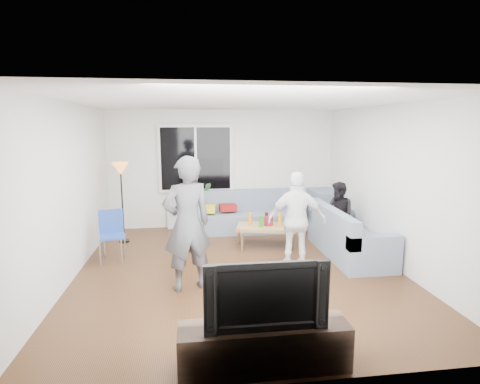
{
  "coord_description": "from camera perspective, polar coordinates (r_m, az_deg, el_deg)",
  "views": [
    {
      "loc": [
        -0.74,
        -5.7,
        2.26
      ],
      "look_at": [
        0.1,
        0.6,
        1.15
      ],
      "focal_mm": 28.48,
      "sensor_mm": 36.0,
      "label": 1
    }
  ],
  "objects": [
    {
      "name": "floor",
      "position": [
        6.19,
        -0.19,
        -11.72
      ],
      "size": [
        5.0,
        5.5,
        0.04
      ],
      "primitive_type": "cube",
      "color": "#56351C",
      "rests_on": "ground"
    },
    {
      "name": "ceiling",
      "position": [
        5.76,
        -0.2,
        13.48
      ],
      "size": [
        5.0,
        5.5,
        0.04
      ],
      "primitive_type": "cube",
      "color": "white",
      "rests_on": "ground"
    },
    {
      "name": "wall_back",
      "position": [
        8.56,
        -2.59,
        3.46
      ],
      "size": [
        5.0,
        0.04,
        2.6
      ],
      "primitive_type": "cube",
      "color": "silver",
      "rests_on": "ground"
    },
    {
      "name": "wall_front",
      "position": [
        3.18,
        6.34,
        -7.79
      ],
      "size": [
        5.0,
        0.04,
        2.6
      ],
      "primitive_type": "cube",
      "color": "silver",
      "rests_on": "ground"
    },
    {
      "name": "wall_left",
      "position": [
        6.05,
        -24.58,
        -0.14
      ],
      "size": [
        0.04,
        5.5,
        2.6
      ],
      "primitive_type": "cube",
      "color": "silver",
      "rests_on": "ground"
    },
    {
      "name": "wall_right",
      "position": [
        6.64,
        21.91,
        0.87
      ],
      "size": [
        0.04,
        5.5,
        2.6
      ],
      "primitive_type": "cube",
      "color": "silver",
      "rests_on": "ground"
    },
    {
      "name": "window_frame",
      "position": [
        8.42,
        -6.64,
        5.01
      ],
      "size": [
        1.62,
        0.06,
        1.47
      ],
      "primitive_type": "cube",
      "color": "white",
      "rests_on": "wall_back"
    },
    {
      "name": "window_glass",
      "position": [
        8.38,
        -6.64,
        4.98
      ],
      "size": [
        1.5,
        0.02,
        1.35
      ],
      "primitive_type": "cube",
      "color": "black",
      "rests_on": "window_frame"
    },
    {
      "name": "window_mullion",
      "position": [
        8.37,
        -6.64,
        4.98
      ],
      "size": [
        0.05,
        0.03,
        1.35
      ],
      "primitive_type": "cube",
      "color": "white",
      "rests_on": "window_frame"
    },
    {
      "name": "radiator",
      "position": [
        8.58,
        -6.47,
        -3.29
      ],
      "size": [
        1.3,
        0.12,
        0.62
      ],
      "primitive_type": "cube",
      "color": "silver",
      "rests_on": "floor"
    },
    {
      "name": "potted_plant",
      "position": [
        8.46,
        -5.06,
        0.06
      ],
      "size": [
        0.24,
        0.2,
        0.4
      ],
      "primitive_type": "imported",
      "rotation": [
        0.0,
        0.0,
        0.1
      ],
      "color": "#276126",
      "rests_on": "radiator"
    },
    {
      "name": "vase",
      "position": [
        8.47,
        -6.95,
        -0.79
      ],
      "size": [
        0.17,
        0.17,
        0.16
      ],
      "primitive_type": "imported",
      "rotation": [
        0.0,
        0.0,
        -0.14
      ],
      "color": "white",
      "rests_on": "radiator"
    },
    {
      "name": "sofa_back_section",
      "position": [
        8.27,
        1.11,
        -2.91
      ],
      "size": [
        2.3,
        0.85,
        0.85
      ],
      "primitive_type": null,
      "color": "slate",
      "rests_on": "floor"
    },
    {
      "name": "sofa_right_section",
      "position": [
        6.98,
        16.09,
        -5.74
      ],
      "size": [
        2.0,
        0.85,
        0.85
      ],
      "primitive_type": null,
      "rotation": [
        0.0,
        0.0,
        1.57
      ],
      "color": "slate",
      "rests_on": "floor"
    },
    {
      "name": "sofa_corner",
      "position": [
        8.75,
        13.29,
        -2.47
      ],
      "size": [
        0.85,
        0.85,
        0.85
      ],
      "primitive_type": "cube",
      "color": "slate",
      "rests_on": "floor"
    },
    {
      "name": "cushion_yellow",
      "position": [
        8.15,
        -5.04,
        -2.53
      ],
      "size": [
        0.42,
        0.37,
        0.14
      ],
      "primitive_type": "cube",
      "rotation": [
        0.0,
        0.0,
        -0.14
      ],
      "color": "yellow",
      "rests_on": "sofa_back_section"
    },
    {
      "name": "cushion_red",
      "position": [
        8.26,
        -1.82,
        -2.33
      ],
      "size": [
        0.38,
        0.32,
        0.13
      ],
      "primitive_type": "cube",
      "rotation": [
        0.0,
        0.0,
        0.06
      ],
      "color": "maroon",
      "rests_on": "sofa_back_section"
    },
    {
      "name": "coffee_table",
      "position": [
        7.27,
        3.97,
        -6.58
      ],
      "size": [
        1.2,
        0.83,
        0.4
      ],
      "primitive_type": "cube",
      "rotation": [
        0.0,
        0.0,
        -0.22
      ],
      "color": "#A0804D",
      "rests_on": "floor"
    },
    {
      "name": "pitcher",
      "position": [
        7.22,
        4.3,
        -4.36
      ],
      "size": [
        0.17,
        0.17,
        0.17
      ],
      "primitive_type": "cylinder",
      "color": "maroon",
      "rests_on": "coffee_table"
    },
    {
      "name": "side_chair",
      "position": [
        6.75,
        -18.59,
        -6.36
      ],
      "size": [
        0.48,
        0.48,
        0.86
      ],
      "primitive_type": null,
      "rotation": [
        0.0,
        0.0,
        0.23
      ],
      "color": "#2546A1",
      "rests_on": "floor"
    },
    {
      "name": "floor_lamp",
      "position": [
        7.73,
        -17.21,
        -1.59
      ],
      "size": [
        0.32,
        0.32,
        1.56
      ],
      "primitive_type": null,
      "color": "orange",
      "rests_on": "floor"
    },
    {
      "name": "player_left",
      "position": [
        5.28,
        -7.92,
        -4.75
      ],
      "size": [
        0.79,
        0.64,
        1.87
      ],
      "primitive_type": "imported",
      "rotation": [
        0.0,
        0.0,
        3.46
      ],
      "color": "#46474B",
      "rests_on": "floor"
    },
    {
      "name": "player_right",
      "position": [
        6.14,
        8.52,
        -4.19
      ],
      "size": [
        0.97,
        0.57,
        1.55
      ],
      "primitive_type": "imported",
      "rotation": [
        0.0,
        0.0,
        2.92
      ],
      "color": "white",
      "rests_on": "floor"
    },
    {
      "name": "spectator_right",
      "position": [
        7.39,
        14.57,
        -3.29
      ],
      "size": [
        0.64,
        0.72,
        1.23
      ],
      "primitive_type": "imported",
      "rotation": [
        0.0,
        0.0,
        -1.22
      ],
      "color": "black",
      "rests_on": "floor"
    },
    {
      "name": "spectator_back",
      "position": [
        8.17,
        -7.38,
        -1.89
      ],
      "size": [
        0.79,
        0.48,
        1.2
      ],
      "primitive_type": "imported",
      "rotation": [
        0.0,
        0.0,
        -0.04
      ],
      "color": "black",
      "rests_on": "floor"
    },
    {
      "name": "tv_console",
      "position": [
        3.86,
        3.6,
        -22.1
      ],
      "size": [
        1.6,
        0.4,
        0.44
      ],
      "primitive_type": "cube",
      "color": "#36271B",
      "rests_on": "floor"
    },
    {
      "name": "television",
      "position": [
        3.6,
        3.7,
        -14.72
      ],
      "size": [
        1.13,
        0.15,
        0.65
      ],
      "primitive_type": "imported",
      "color": "black",
      "rests_on": "tv_console"
    },
    {
      "name": "bottle_d",
      "position": [
        7.18,
        6.03,
        -4.09
      ],
      "size": [
        0.07,
        0.07,
        0.26
      ],
      "primitive_type": "cylinder",
      "color": "orange",
      "rests_on": "coffee_table"
    },
    {
      "name": "bottle_a",
      "position": [
        7.19,
        1.54,
        -4.07
      ],
      "size": [
        0.07,
        0.07,
        0.25
      ],
      "primitive_type": "cylinder",
      "color": "orange",
      "rests_on": "coffee_table"
    },
    {
      "name": "bottle_b",
      "position": [
        7.1,
        3.21,
        -4.39
      ],
      "size": [
        0.08,
        0.08,
        0.22
      ],
      "primitive_type": "cylinder",
      "color": "#277E16",
      "rests_on": "coffee_table"
    },
    {
      "name": "bottle_c",
      "position": [
        7.36,
        3.97,
        -3.89
      ],
      "size": [
        0.07,
        0.07,
        0.22
      ],
      "primitive_type": "cylinder",
      "color": "black",
      "rests_on": "coffee_table"
    },
    {
      "name": "bottle_e",
      "position": [
        7.4,
        6.06,
        -3.89
      ],
      "size": [
        0.07,
        0.07,
        0.21
      ],
      "primitive_type": "cylinder",
      "color": "black",
      "rests_on": "coffee_table"
    }
  ]
}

